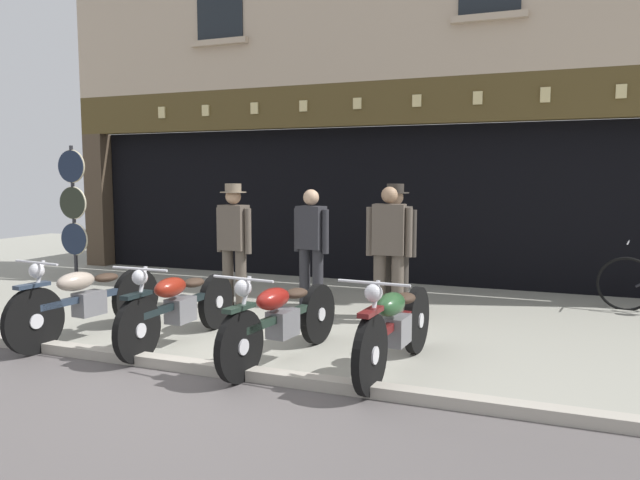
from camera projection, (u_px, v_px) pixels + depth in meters
ground at (113, 418)px, 4.54m from camera, size 23.42×22.00×0.18m
shop_facade at (389, 178)px, 11.74m from camera, size 11.72×4.42×6.49m
motorcycle_left at (88, 299)px, 6.59m from camera, size 0.62×2.05×0.94m
motorcycle_center_left at (179, 305)px, 6.35m from camera, size 0.62×2.06×0.92m
motorcycle_center at (281, 318)px, 5.77m from camera, size 0.62×2.03×0.91m
motorcycle_center_right at (395, 325)px, 5.45m from camera, size 0.62×1.99×0.93m
salesman_left at (234, 239)px, 8.17m from camera, size 0.56×0.36×1.68m
shopkeeper_center at (311, 242)px, 8.22m from camera, size 0.55×0.30×1.60m
salesman_right at (389, 248)px, 7.26m from camera, size 0.56×0.26×1.65m
assistant_far_right at (395, 244)px, 7.52m from camera, size 0.56×0.34×1.68m
tyre_sign_pole at (73, 204)px, 10.20m from camera, size 0.56×0.06×2.29m
advert_board_near at (508, 179)px, 9.42m from camera, size 0.81×0.03×0.89m
advert_board_far at (578, 170)px, 9.04m from camera, size 0.73×0.03×0.94m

